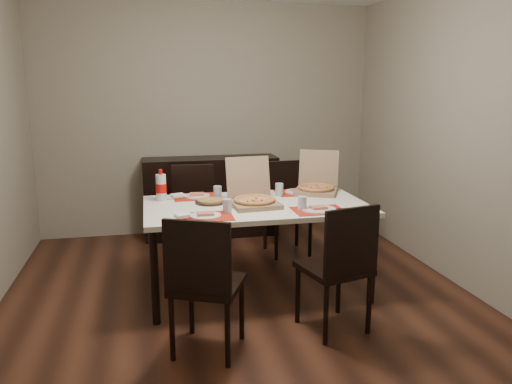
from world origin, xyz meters
TOP-DOWN VIEW (x-y plane):
  - ground at (0.00, 0.00)m, footprint 3.80×4.00m
  - room_walls at (0.00, 0.43)m, footprint 3.84×4.02m
  - sideboard at (0.00, 1.78)m, footprint 1.50×0.40m
  - dining_table at (0.16, 0.13)m, footprint 1.80×1.00m
  - chair_near_left at (-0.38, -0.81)m, footprint 0.56×0.56m
  - chair_near_right at (0.57, -0.71)m, footprint 0.51×0.51m
  - chair_far_left at (-0.27, 1.03)m, footprint 0.45×0.45m
  - chair_far_right at (0.67, 1.07)m, footprint 0.45×0.45m
  - setting_near_left at (-0.26, -0.16)m, footprint 0.46×0.30m
  - setting_near_right at (0.56, -0.18)m, footprint 0.47×0.30m
  - setting_far_left at (-0.26, 0.46)m, footprint 0.47×0.30m
  - setting_far_right at (0.57, 0.44)m, footprint 0.49×0.30m
  - napkin_loose at (0.12, 0.14)m, footprint 0.15×0.15m
  - pizza_box_center at (0.13, 0.09)m, footprint 0.40×0.44m
  - pizza_box_right at (0.79, 0.45)m, footprint 0.50×0.52m
  - faina_plate at (-0.20, 0.24)m, footprint 0.25×0.25m
  - dip_bowl at (0.26, 0.33)m, footprint 0.11×0.11m
  - soda_bottle at (-0.59, 0.42)m, footprint 0.09×0.09m

SIDE VIEW (x-z plane):
  - ground at x=0.00m, z-range -0.02..0.00m
  - sideboard at x=0.00m, z-range 0.00..0.90m
  - chair_near_left at x=-0.38m, z-range 0.05..0.98m
  - chair_near_right at x=0.57m, z-range 0.05..0.98m
  - chair_far_left at x=-0.27m, z-range 0.05..0.98m
  - chair_far_right at x=0.67m, z-range 0.05..0.98m
  - dining_table at x=0.16m, z-range 0.31..1.06m
  - napkin_loose at x=0.12m, z-range 0.75..0.77m
  - dip_bowl at x=0.26m, z-range 0.75..0.78m
  - faina_plate at x=-0.20m, z-range 0.75..0.78m
  - setting_near_right at x=0.56m, z-range 0.72..0.83m
  - setting_near_left at x=-0.26m, z-range 0.72..0.83m
  - setting_far_left at x=-0.26m, z-range 0.72..0.83m
  - setting_far_right at x=0.57m, z-range 0.72..0.83m
  - pizza_box_right at x=0.79m, z-range 0.63..0.99m
  - pizza_box_center at x=0.13m, z-range 0.62..0.99m
  - soda_bottle at x=-0.59m, z-range 0.73..1.00m
  - room_walls at x=0.00m, z-range 0.42..3.04m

